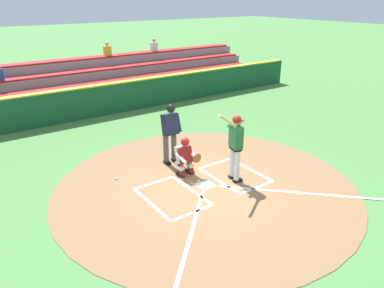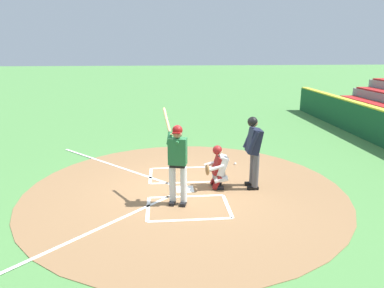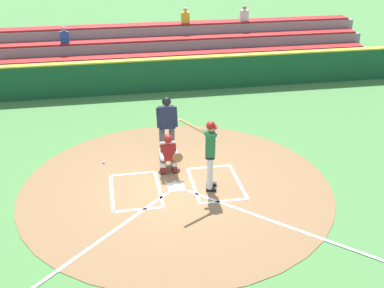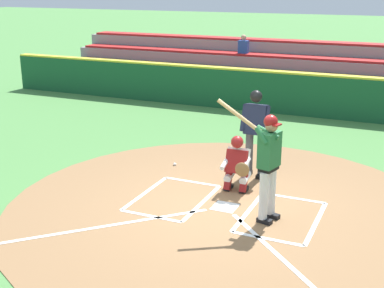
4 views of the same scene
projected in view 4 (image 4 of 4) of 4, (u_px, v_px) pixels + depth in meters
The scene contains 9 objects.
ground_plane at pixel (225, 207), 9.58m from camera, with size 120.00×120.00×0.00m, color #4C8442.
dirt_circle at pixel (225, 207), 9.58m from camera, with size 8.00×8.00×0.01m, color olive.
home_plate_and_chalk at pixel (207, 226), 8.80m from camera, with size 7.93×4.91×0.01m.
batter at pixel (268, 160), 8.74m from camera, with size 1.05×0.54×2.13m.
catcher at pixel (238, 163), 10.17m from camera, with size 0.60×0.60×1.13m.
plate_umpire at pixel (256, 128), 10.76m from camera, with size 0.58×0.41×1.86m.
baseball at pixel (175, 164), 11.73m from camera, with size 0.07×0.07×0.07m, color white.
backstop_wall at pixel (311, 95), 15.94m from camera, with size 22.00×0.36×1.31m.
bleacher_stand at pixel (328, 79), 18.29m from camera, with size 20.00×3.40×2.55m.
Camera 4 is at (-3.00, 8.30, 3.94)m, focal length 49.22 mm.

